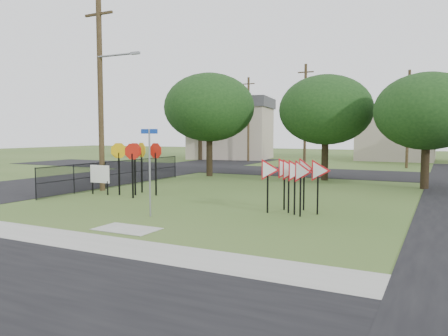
# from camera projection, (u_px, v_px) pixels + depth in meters

# --- Properties ---
(ground) EXTENTS (140.00, 140.00, 0.00)m
(ground) POSITION_uv_depth(u_px,v_px,m) (169.00, 217.00, 15.99)
(ground) COLOR #3A5921
(sidewalk) EXTENTS (30.00, 1.60, 0.02)m
(sidewalk) POSITION_uv_depth(u_px,v_px,m) (85.00, 242.00, 12.25)
(sidewalk) COLOR #9B9B93
(sidewalk) RESTS_ON ground
(planting_strip) EXTENTS (30.00, 0.80, 0.02)m
(planting_strip) POSITION_uv_depth(u_px,v_px,m) (51.00, 252.00, 11.18)
(planting_strip) COLOR #3A5921
(planting_strip) RESTS_ON ground
(street_left) EXTENTS (8.00, 50.00, 0.02)m
(street_left) POSITION_uv_depth(u_px,v_px,m) (106.00, 177.00, 30.28)
(street_left) COLOR black
(street_left) RESTS_ON ground
(street_far) EXTENTS (60.00, 8.00, 0.02)m
(street_far) POSITION_uv_depth(u_px,v_px,m) (315.00, 173.00, 33.77)
(street_far) COLOR black
(street_far) RESTS_ON ground
(curb_pad) EXTENTS (2.00, 1.20, 0.02)m
(curb_pad) POSITION_uv_depth(u_px,v_px,m) (127.00, 229.00, 13.85)
(curb_pad) COLOR #9B9B93
(curb_pad) RESTS_ON ground
(street_name_sign) EXTENTS (0.66, 0.12, 3.20)m
(street_name_sign) POSITION_uv_depth(u_px,v_px,m) (150.00, 167.00, 15.84)
(street_name_sign) COLOR gray
(street_name_sign) RESTS_ON ground
(stop_sign_cluster) EXTENTS (2.41, 2.05, 2.60)m
(stop_sign_cluster) POSITION_uv_depth(u_px,v_px,m) (137.00, 156.00, 21.33)
(stop_sign_cluster) COLOR black
(stop_sign_cluster) RESTS_ON ground
(yield_sign_cluster) EXTENTS (2.72, 1.69, 2.13)m
(yield_sign_cluster) POSITION_uv_depth(u_px,v_px,m) (294.00, 172.00, 16.56)
(yield_sign_cluster) COLOR black
(yield_sign_cluster) RESTS_ON ground
(info_board) EXTENTS (1.17, 0.07, 1.46)m
(info_board) POSITION_uv_depth(u_px,v_px,m) (100.00, 175.00, 21.67)
(info_board) COLOR black
(info_board) RESTS_ON ground
(utility_pole_main) EXTENTS (3.55, 0.33, 10.00)m
(utility_pole_main) POSITION_uv_depth(u_px,v_px,m) (101.00, 92.00, 22.83)
(utility_pole_main) COLOR #4B3A22
(utility_pole_main) RESTS_ON ground
(far_pole_a) EXTENTS (1.40, 0.24, 9.00)m
(far_pole_a) POSITION_uv_depth(u_px,v_px,m) (305.00, 115.00, 37.86)
(far_pole_a) COLOR #4B3A22
(far_pole_a) RESTS_ON ground
(far_pole_b) EXTENTS (1.40, 0.24, 8.50)m
(far_pole_b) POSITION_uv_depth(u_px,v_px,m) (408.00, 118.00, 37.84)
(far_pole_b) COLOR #4B3A22
(far_pole_b) RESTS_ON ground
(far_pole_c) EXTENTS (1.40, 0.24, 9.00)m
(far_pole_c) POSITION_uv_depth(u_px,v_px,m) (248.00, 119.00, 46.80)
(far_pole_c) COLOR #4B3A22
(far_pole_c) RESTS_ON ground
(fence_run) EXTENTS (0.05, 11.55, 1.50)m
(fence_run) POSITION_uv_depth(u_px,v_px,m) (120.00, 173.00, 24.90)
(fence_run) COLOR black
(fence_run) RESTS_ON ground
(house_left) EXTENTS (10.58, 8.88, 7.20)m
(house_left) POSITION_uv_depth(u_px,v_px,m) (231.00, 128.00, 52.24)
(house_left) COLOR #B8A994
(house_left) RESTS_ON ground
(house_mid) EXTENTS (8.40, 8.40, 6.20)m
(house_mid) POSITION_uv_depth(u_px,v_px,m) (397.00, 132.00, 49.51)
(house_mid) COLOR #B8A994
(house_mid) RESTS_ON ground
(tree_near_left) EXTENTS (6.40, 6.40, 7.27)m
(tree_near_left) POSITION_uv_depth(u_px,v_px,m) (209.00, 108.00, 30.75)
(tree_near_left) COLOR #2E2414
(tree_near_left) RESTS_ON ground
(tree_near_mid) EXTENTS (6.00, 6.00, 6.80)m
(tree_near_mid) POSITION_uv_depth(u_px,v_px,m) (326.00, 110.00, 28.06)
(tree_near_mid) COLOR #2E2414
(tree_near_mid) RESTS_ON ground
(tree_near_right) EXTENTS (5.60, 5.60, 6.33)m
(tree_near_right) POSITION_uv_depth(u_px,v_px,m) (427.00, 111.00, 23.61)
(tree_near_right) COLOR #2E2414
(tree_near_right) RESTS_ON ground
(tree_far_left) EXTENTS (6.80, 6.80, 7.73)m
(tree_far_left) POSITION_uv_depth(u_px,v_px,m) (200.00, 114.00, 49.46)
(tree_far_left) COLOR #2E2414
(tree_far_left) RESTS_ON ground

